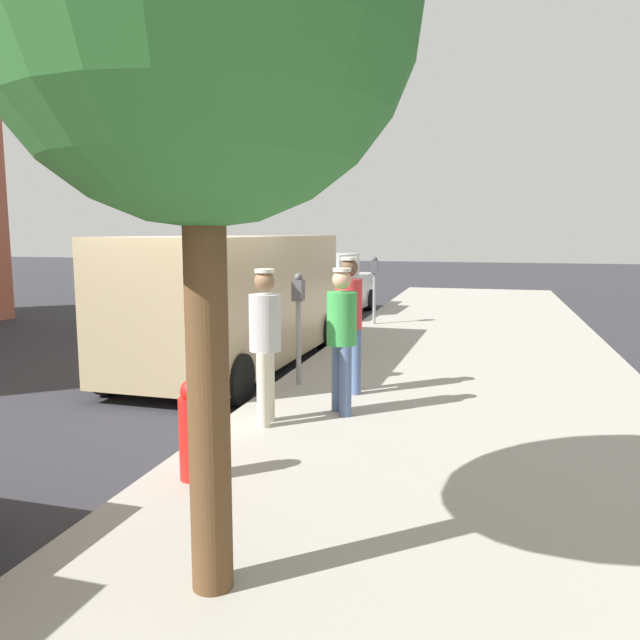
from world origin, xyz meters
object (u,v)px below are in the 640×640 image
object	(u,v)px
parked_van	(234,298)
parking_meter_far	(374,278)
pedestrian_in_gray	(265,336)
street_tree	(198,4)
parked_sedan_ahead	(322,288)
pedestrian_in_green	(342,331)
pedestrian_in_red	(349,316)
parking_meter_near	(298,310)
traffic_light_corner	(165,193)
fire_hydrant	(193,431)

from	to	relation	value
parked_van	parking_meter_far	bearing A→B (deg)	71.66
pedestrian_in_gray	street_tree	xyz separation A→B (m)	(0.77, -3.07, 2.27)
pedestrian_in_gray	parked_sedan_ahead	world-z (taller)	pedestrian_in_gray
pedestrian_in_green	parked_van	size ratio (longest dim) A/B	0.32
pedestrian_in_red	pedestrian_in_green	bearing A→B (deg)	-82.58
parked_sedan_ahead	street_tree	distance (m)	13.25
parking_meter_near	parking_meter_far	distance (m)	5.92
pedestrian_in_green	street_tree	world-z (taller)	street_tree
traffic_light_corner	street_tree	xyz separation A→B (m)	(9.00, -16.22, -0.13)
pedestrian_in_red	parked_sedan_ahead	bearing A→B (deg)	106.92
pedestrian_in_red	parked_van	bearing A→B (deg)	143.53
pedestrian_in_gray	pedestrian_in_green	xyz separation A→B (m)	(0.70, 0.59, -0.01)
parking_meter_far	parked_sedan_ahead	distance (m)	2.63
parking_meter_near	parking_meter_far	world-z (taller)	same
parked_sedan_ahead	street_tree	world-z (taller)	street_tree
pedestrian_in_green	traffic_light_corner	size ratio (longest dim) A/B	0.32
pedestrian_in_gray	pedestrian_in_red	bearing A→B (deg)	69.10
pedestrian_in_gray	parked_van	distance (m)	3.59
parking_meter_near	traffic_light_corner	bearing A→B (deg)	125.36
parking_meter_near	parked_sedan_ahead	distance (m)	8.06
pedestrian_in_red	parking_meter_far	bearing A→B (deg)	96.89
traffic_light_corner	parking_meter_far	bearing A→B (deg)	-34.03
parked_van	parking_meter_near	bearing A→B (deg)	-42.94
pedestrian_in_green	traffic_light_corner	xyz separation A→B (m)	(-8.93, 12.56, 2.41)
pedestrian_in_gray	street_tree	size ratio (longest dim) A/B	0.38
parking_meter_far	parked_sedan_ahead	bearing A→B (deg)	131.65
parked_sedan_ahead	pedestrian_in_green	bearing A→B (deg)	-74.01
parking_meter_near	parking_meter_far	xyz separation A→B (m)	(0.00, 5.92, 0.00)
parking_meter_far	fire_hydrant	size ratio (longest dim) A/B	1.77
pedestrian_in_red	fire_hydrant	distance (m)	3.25
parking_meter_far	pedestrian_in_green	distance (m)	7.16
parked_sedan_ahead	fire_hydrant	bearing A→B (deg)	-80.79
pedestrian_in_red	fire_hydrant	xyz separation A→B (m)	(-0.65, -3.13, -0.59)
pedestrian_in_gray	traffic_light_corner	xyz separation A→B (m)	(-8.23, 13.15, 2.41)
pedestrian_in_red	street_tree	xyz separation A→B (m)	(0.19, -4.59, 2.22)
parking_meter_far	parking_meter_near	bearing A→B (deg)	-90.00
pedestrian_in_gray	pedestrian_in_green	distance (m)	0.92
parked_sedan_ahead	traffic_light_corner	bearing A→B (deg)	151.05
parked_sedan_ahead	street_tree	bearing A→B (deg)	-78.19
fire_hydrant	street_tree	bearing A→B (deg)	-60.35
pedestrian_in_green	traffic_light_corner	distance (m)	15.60
pedestrian_in_green	fire_hydrant	xyz separation A→B (m)	(-0.77, -2.20, -0.53)
parked_van	fire_hydrant	distance (m)	5.08
pedestrian_in_red	pedestrian_in_gray	distance (m)	1.63
parked_sedan_ahead	traffic_light_corner	xyz separation A→B (m)	(-6.34, 3.51, 2.77)
parked_sedan_ahead	pedestrian_in_gray	bearing A→B (deg)	-78.90
parking_meter_far	pedestrian_in_red	distance (m)	6.23
parking_meter_near	pedestrian_in_green	xyz separation A→B (m)	(0.87, -1.19, -0.08)
pedestrian_in_gray	pedestrian_in_green	bearing A→B (deg)	40.26
parking_meter_far	traffic_light_corner	distance (m)	10.01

